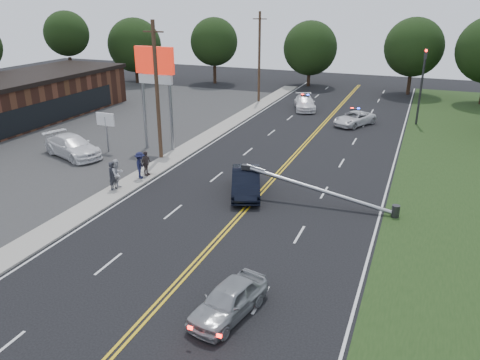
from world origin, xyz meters
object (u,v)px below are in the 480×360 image
at_px(utility_pole_far, 259,57).
at_px(bystander_a, 113,176).
at_px(utility_pole_mid, 157,92).
at_px(waiting_sedan, 229,300).
at_px(fallen_streetlight, 326,192).
at_px(pylon_sign, 155,74).
at_px(crashed_sedan, 246,182).
at_px(traffic_signal, 422,80).
at_px(emergency_a, 354,119).
at_px(bystander_d, 146,163).
at_px(small_sign, 106,123).
at_px(emergency_b, 305,103).
at_px(bystander_b, 117,174).
at_px(parked_car, 72,146).
at_px(bystander_c, 140,165).

distance_m(utility_pole_far, bystander_a, 28.93).
bearing_deg(utility_pole_mid, waiting_sedan, -51.82).
relative_size(fallen_streetlight, utility_pole_mid, 0.94).
height_order(pylon_sign, crashed_sedan, pylon_sign).
bearing_deg(traffic_signal, bystander_a, -124.58).
distance_m(emergency_a, bystander_d, 22.11).
relative_size(small_sign, waiting_sedan, 0.80).
xyz_separation_m(crashed_sedan, bystander_a, (-7.89, -2.63, 0.22)).
xyz_separation_m(crashed_sedan, waiting_sedan, (3.65, -11.33, -0.14)).
bearing_deg(waiting_sedan, emergency_a, 102.29).
height_order(emergency_a, bystander_a, bystander_a).
bearing_deg(emergency_b, traffic_signal, -29.61).
relative_size(utility_pole_far, bystander_b, 5.22).
xyz_separation_m(parked_car, bystander_a, (7.06, -4.60, 0.21)).
relative_size(small_sign, bystander_d, 1.80).
distance_m(fallen_streetlight, bystander_a, 13.14).
xyz_separation_m(bystander_a, bystander_b, (0.16, 0.24, 0.06)).
relative_size(parked_car, bystander_d, 3.23).
xyz_separation_m(pylon_sign, parked_car, (-5.24, -4.04, -5.19)).
bearing_deg(utility_pole_mid, bystander_b, -83.94).
xyz_separation_m(small_sign, emergency_b, (10.73, 20.24, -1.59)).
height_order(utility_pole_far, emergency_b, utility_pole_far).
bearing_deg(fallen_streetlight, bystander_a, -168.42).
distance_m(traffic_signal, bystander_d, 27.43).
distance_m(parked_car, bystander_c, 7.90).
relative_size(fallen_streetlight, crashed_sedan, 1.94).
bearing_deg(bystander_b, emergency_b, -2.39).
distance_m(waiting_sedan, bystander_b, 14.48).
distance_m(utility_pole_mid, parked_car, 8.07).
bearing_deg(parked_car, utility_pole_mid, -52.90).
bearing_deg(emergency_a, traffic_signal, 51.62).
relative_size(fallen_streetlight, utility_pole_far, 0.94).
height_order(crashed_sedan, bystander_b, bystander_b).
bearing_deg(bystander_d, emergency_b, -9.55).
distance_m(pylon_sign, fallen_streetlight, 16.66).
bearing_deg(bystander_a, waiting_sedan, -118.04).
height_order(traffic_signal, crashed_sedan, traffic_signal).
distance_m(utility_pole_far, bystander_d, 26.09).
xyz_separation_m(emergency_b, bystander_d, (-4.85, -23.98, 0.24)).
height_order(pylon_sign, utility_pole_mid, utility_pole_mid).
xyz_separation_m(traffic_signal, waiting_sedan, (-5.44, -33.33, -3.55)).
bearing_deg(utility_pole_far, emergency_b, -16.57).
bearing_deg(bystander_c, traffic_signal, -60.77).
xyz_separation_m(small_sign, waiting_sedan, (16.86, -15.34, -1.67)).
distance_m(traffic_signal, crashed_sedan, 24.05).
bearing_deg(utility_pole_far, fallen_streetlight, -62.76).
bearing_deg(bystander_b, small_sign, 49.34).
distance_m(emergency_b, bystander_b, 27.15).
bearing_deg(crashed_sedan, parked_car, 151.34).
distance_m(traffic_signal, utility_pole_mid, 25.12).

